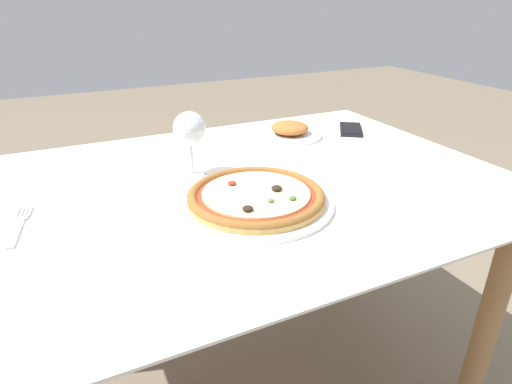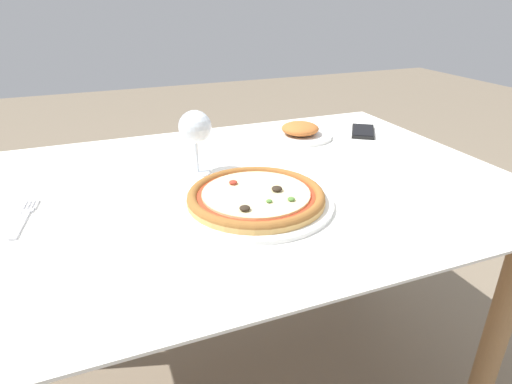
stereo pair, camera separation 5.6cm
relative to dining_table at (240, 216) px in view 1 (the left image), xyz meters
The scene contains 6 objects.
dining_table is the anchor object (origin of this frame).
pizza_plate 0.16m from the dining_table, 96.14° to the right, with size 0.34×0.34×0.04m.
fork 0.49m from the dining_table, behind, with size 0.05×0.17×0.00m.
wine_glass_far_left 0.25m from the dining_table, 130.98° to the left, with size 0.08×0.08×0.16m.
cell_phone 0.56m from the dining_table, 24.56° to the left, with size 0.14×0.16×0.01m.
side_plate 0.41m from the dining_table, 42.33° to the left, with size 0.20×0.20×0.05m.
Camera 1 is at (-0.37, -0.87, 1.17)m, focal length 30.00 mm.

